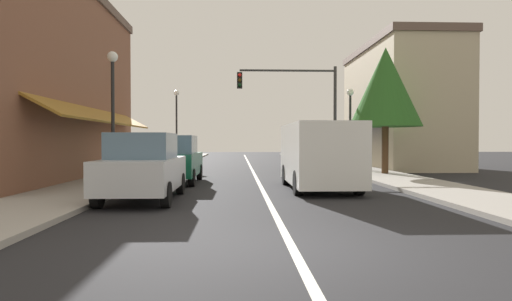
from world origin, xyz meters
The scene contains 14 objects.
ground_plane centered at (0.00, 18.00, 0.00)m, with size 80.00×80.00×0.00m, color black.
sidewalk_left centered at (-5.50, 18.00, 0.06)m, with size 2.60×56.00×0.12m, color gray.
sidewalk_right centered at (5.50, 18.00, 0.06)m, with size 2.60×56.00×0.12m, color gray.
lane_center_stripe centered at (0.00, 18.00, 0.00)m, with size 0.14×52.00×0.01m, color silver.
storefront_left_block centered at (-9.13, 12.00, 4.00)m, with size 5.97×14.20×8.00m.
storefront_right_block centered at (8.91, 20.00, 3.67)m, with size 5.54×10.20×7.33m.
parked_car_nearest_left centered at (-3.26, 5.40, 0.88)m, with size 1.80×4.11×1.77m.
parked_car_second_left centered at (-3.14, 10.32, 0.88)m, with size 1.82×4.12×1.77m.
van_in_lane centered at (1.83, 7.94, 1.15)m, with size 2.02×5.19×2.12m.
traffic_signal_mast_arm centered at (2.83, 18.89, 4.02)m, with size 5.71×0.50×5.84m.
street_lamp_left_near centered at (-5.04, 8.99, 3.12)m, with size 0.36×0.36×4.61m.
street_lamp_right_mid centered at (5.04, 16.44, 2.92)m, with size 0.36×0.36×4.27m.
street_lamp_left_far centered at (-4.87, 23.62, 3.34)m, with size 0.36×0.36×4.98m.
tree_right_near centered at (5.82, 13.30, 3.97)m, with size 3.22×3.22×5.75m.
Camera 1 is at (-0.80, -6.34, 1.56)m, focal length 31.21 mm.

